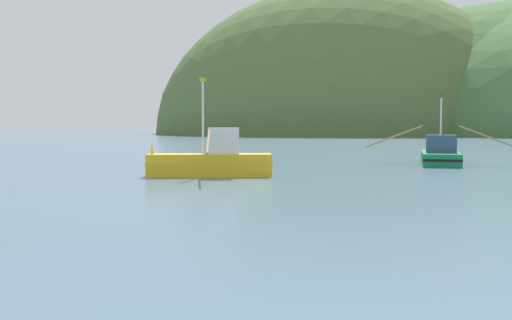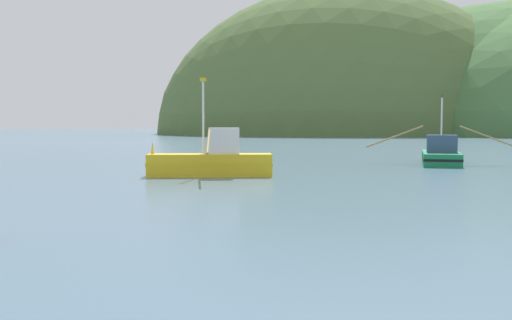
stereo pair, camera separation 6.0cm
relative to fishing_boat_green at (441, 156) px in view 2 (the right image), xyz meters
name	(u,v)px [view 2 (the right image)]	position (x,y,z in m)	size (l,w,h in m)	color
hill_far_center	(345,134)	(7.34, 125.58, -0.64)	(107.40, 85.92, 82.84)	#516B38
fishing_boat_green	(441,156)	(0.00, 0.00, 0.00)	(10.68, 8.38, 5.11)	#197A47
fishing_boat_yellow	(212,161)	(-15.77, -10.38, 0.24)	(7.23, 10.88, 5.59)	gold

